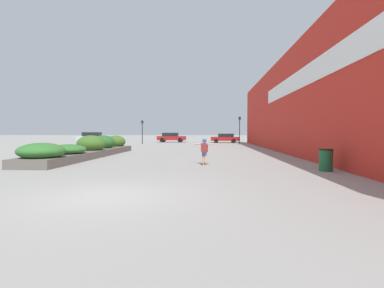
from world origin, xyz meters
The scene contains 12 objects.
ground_plane centered at (0.00, 0.00, 0.00)m, with size 300.00×300.00×0.00m, color gray.
building_wall_right centered at (8.74, 17.38, 3.90)m, with size 0.67×44.29×7.79m.
planter_box centered at (-5.56, 11.97, 0.56)m, with size 2.24×14.08×1.47m.
skateboard centered at (2.38, 7.81, 0.07)m, with size 0.44×0.60×0.09m.
skateboarder centered at (2.38, 7.81, 0.85)m, with size 1.06×0.63×1.25m.
trash_bin centered at (7.69, 5.59, 0.48)m, with size 0.59×0.59×0.96m.
car_leftmost centered at (17.10, 37.82, 0.80)m, with size 4.14×1.92×1.55m.
car_center_left centered at (-3.74, 41.29, 0.83)m, with size 4.68×1.93×1.56m.
car_center_right centered at (-15.29, 37.05, 0.86)m, with size 4.67×1.87×1.65m.
car_rightmost centered at (4.97, 39.48, 0.76)m, with size 4.36×2.04×1.43m.
traffic_light_left centered at (-6.92, 34.03, 2.26)m, with size 0.28×0.30×3.30m.
traffic_light_right centered at (6.64, 33.26, 2.54)m, with size 0.28×0.30×3.76m.
Camera 1 is at (2.68, -7.68, 1.70)m, focal length 28.00 mm.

